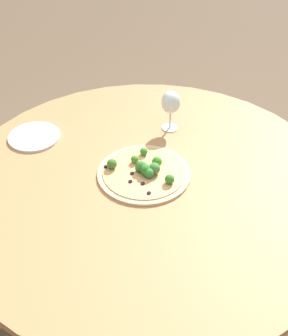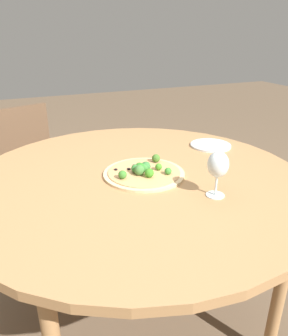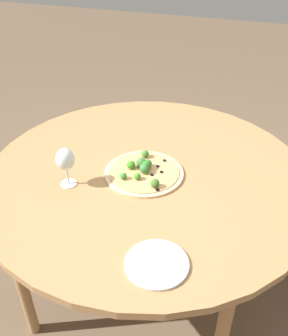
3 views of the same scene
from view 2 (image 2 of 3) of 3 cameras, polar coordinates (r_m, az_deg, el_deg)
ground_plane at (r=1.79m, az=-1.01°, el=-23.98°), size 12.00×12.00×0.00m
dining_table at (r=1.36m, az=-1.22°, el=-3.46°), size 1.38×1.38×0.76m
chair at (r=2.30m, az=-18.72°, el=0.02°), size 0.51×0.51×0.85m
pizza at (r=1.34m, az=0.01°, el=-0.69°), size 0.33×0.33×0.06m
wine_glass at (r=1.16m, az=12.76°, el=0.41°), size 0.08×0.08×0.17m
plate_near at (r=1.71m, az=11.53°, el=3.91°), size 0.20×0.20×0.01m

